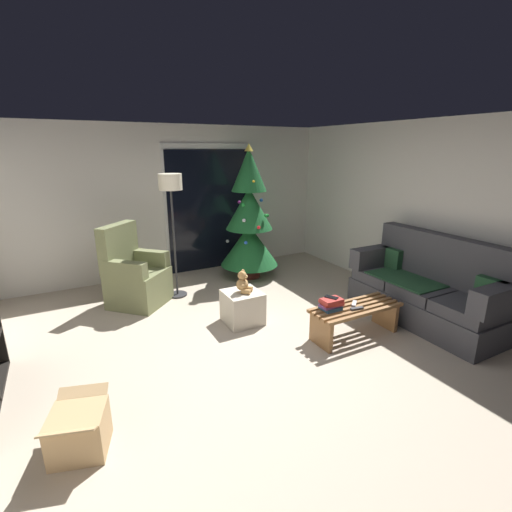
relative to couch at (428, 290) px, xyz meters
name	(u,v)px	position (x,y,z in m)	size (l,w,h in m)	color
ground_plane	(254,353)	(-2.32, 0.31, -0.40)	(7.00, 7.00, 0.00)	#B2A38E
wall_back	(169,202)	(-2.32, 3.37, 0.85)	(5.72, 0.12, 2.50)	silver
wall_right	(443,216)	(0.54, 0.31, 0.85)	(0.12, 6.00, 2.50)	silver
patio_door_frame	(209,208)	(-1.64, 3.30, 0.70)	(1.60, 0.02, 2.20)	silver
patio_door_glass	(210,211)	(-1.64, 3.28, 0.65)	(1.50, 0.02, 2.10)	black
couch	(428,290)	(0.00, 0.00, 0.00)	(0.80, 1.95, 1.08)	#3D3D42
coffee_table	(355,316)	(-1.11, 0.09, -0.15)	(1.10, 0.40, 0.38)	olive
remote_graphite	(357,308)	(-1.16, 0.02, -0.01)	(0.04, 0.16, 0.02)	#333338
remote_silver	(354,304)	(-1.10, 0.13, -0.01)	(0.04, 0.16, 0.02)	#ADADB2
book_stack	(331,304)	(-1.43, 0.15, 0.05)	(0.26, 0.22, 0.14)	#285684
cell_phone	(331,297)	(-1.42, 0.16, 0.12)	(0.07, 0.14, 0.01)	black
christmas_tree	(249,221)	(-1.24, 2.51, 0.56)	(0.97, 0.97, 2.19)	#4C1E19
armchair	(135,277)	(-3.17, 2.25, 0.00)	(0.97, 0.97, 1.13)	olive
floor_lamp	(171,194)	(-2.58, 2.27, 1.11)	(0.32, 0.32, 1.78)	#2D2D30
ottoman	(243,307)	(-2.11, 1.02, -0.20)	(0.44, 0.44, 0.41)	beige
teddy_bear_honey	(243,283)	(-2.10, 1.01, 0.13)	(0.22, 0.21, 0.29)	tan
cardboard_box_open_near_shelf	(79,431)	(-4.04, -0.27, -0.23)	(0.49, 0.59, 0.38)	tan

